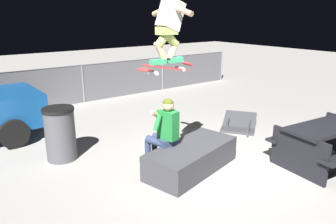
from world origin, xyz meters
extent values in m
plane|color=gray|center=(0.00, 0.00, 0.00)|extent=(40.00, 40.00, 0.00)
cube|color=#38383D|center=(-0.29, 0.07, 0.22)|extent=(1.92, 1.19, 0.45)
cube|color=#2D3856|center=(-0.60, 0.35, 0.51)|extent=(0.32, 0.20, 0.12)
cube|color=#1E7233|center=(-0.60, 0.35, 0.82)|extent=(0.28, 0.38, 0.50)
sphere|color=tan|center=(-0.60, 0.35, 1.17)|extent=(0.20, 0.20, 0.20)
sphere|color=#475019|center=(-0.60, 0.35, 1.19)|extent=(0.19, 0.19, 0.19)
cylinder|color=#1E7233|center=(-0.80, 0.36, 0.89)|extent=(0.20, 0.12, 0.29)
cylinder|color=tan|center=(-0.75, 0.48, 0.99)|extent=(0.25, 0.12, 0.19)
cylinder|color=#1E7233|center=(-0.42, 0.46, 0.89)|extent=(0.20, 0.12, 0.29)
cylinder|color=tan|center=(-0.52, 0.53, 0.99)|extent=(0.25, 0.12, 0.19)
cylinder|color=#2D3856|center=(-0.73, 0.52, 0.49)|extent=(0.23, 0.42, 0.14)
cylinder|color=#2D3856|center=(-0.78, 0.72, 0.24)|extent=(0.11, 0.11, 0.41)
cube|color=#2D9E66|center=(-0.79, 0.77, 0.04)|extent=(0.16, 0.28, 0.08)
cylinder|color=#2D3856|center=(-0.56, 0.57, 0.49)|extent=(0.23, 0.42, 0.14)
cylinder|color=#2D3856|center=(-0.60, 0.76, 0.24)|extent=(0.11, 0.11, 0.41)
cube|color=#2D9E66|center=(-0.62, 0.81, 0.04)|extent=(0.16, 0.28, 0.08)
cube|color=#B72D2D|center=(-0.69, 0.26, 1.82)|extent=(0.80, 0.26, 0.17)
cube|color=#B72D2D|center=(-0.24, 0.30, 1.84)|extent=(0.13, 0.21, 0.08)
cube|color=#B72D2D|center=(-1.13, 0.23, 1.84)|extent=(0.14, 0.21, 0.03)
cube|color=#99999E|center=(-0.41, 0.28, 1.79)|extent=(0.08, 0.16, 0.04)
cylinder|color=white|center=(-0.41, 0.37, 1.77)|extent=(0.06, 0.03, 0.05)
cylinder|color=white|center=(-0.40, 0.19, 1.77)|extent=(0.06, 0.03, 0.05)
cube|color=#99999E|center=(-0.96, 0.24, 1.79)|extent=(0.08, 0.16, 0.04)
cylinder|color=white|center=(-0.97, 0.33, 1.77)|extent=(0.06, 0.03, 0.05)
cylinder|color=white|center=(-0.96, 0.15, 1.77)|extent=(0.06, 0.03, 0.05)
cube|color=#2D9E66|center=(-0.51, 0.27, 1.93)|extent=(0.27, 0.12, 0.08)
cube|color=#2D9E66|center=(-0.87, 0.25, 1.93)|extent=(0.27, 0.12, 0.08)
cylinder|color=tan|center=(-0.56, 0.27, 2.09)|extent=(0.24, 0.12, 0.31)
cylinder|color=olive|center=(-0.63, 0.26, 2.29)|extent=(0.34, 0.16, 0.33)
cylinder|color=tan|center=(-0.81, 0.25, 2.09)|extent=(0.24, 0.12, 0.31)
cylinder|color=olive|center=(-0.74, 0.26, 2.29)|extent=(0.34, 0.16, 0.33)
cube|color=olive|center=(-0.69, 0.26, 2.39)|extent=(0.31, 0.22, 0.12)
cube|color=silver|center=(-0.61, 0.27, 2.63)|extent=(0.47, 0.25, 0.52)
cylinder|color=tan|center=(-0.60, 0.49, 2.69)|extent=(0.11, 0.45, 0.19)
cylinder|color=tan|center=(-0.57, 0.05, 2.69)|extent=(0.11, 0.45, 0.19)
cube|color=#38383D|center=(2.09, 1.07, 0.03)|extent=(1.28, 1.22, 0.06)
cube|color=#38383D|center=(2.09, 1.07, 0.09)|extent=(1.25, 1.20, 0.35)
cube|color=#38383D|center=(2.09, 1.38, 0.08)|extent=(0.78, 0.57, 0.16)
cube|color=#38383D|center=(2.09, 0.76, 0.08)|extent=(0.78, 0.57, 0.16)
cube|color=black|center=(1.82, -1.20, 0.72)|extent=(1.76, 0.87, 0.06)
cube|color=black|center=(1.88, -0.66, 0.42)|extent=(1.72, 0.41, 0.04)
cube|color=black|center=(1.05, -1.12, 0.36)|extent=(0.17, 1.10, 0.72)
cylinder|color=#47474C|center=(-1.96, 1.87, 0.47)|extent=(0.55, 0.55, 0.94)
cylinder|color=black|center=(-1.96, 1.87, 0.97)|extent=(0.58, 0.58, 0.06)
cylinder|color=slate|center=(0.00, 5.51, 0.58)|extent=(0.05, 0.05, 1.16)
cylinder|color=slate|center=(3.00, 5.51, 0.58)|extent=(0.05, 0.05, 1.16)
cylinder|color=slate|center=(6.00, 5.51, 0.58)|extent=(0.05, 0.05, 1.16)
cylinder|color=slate|center=(0.00, 5.51, 1.16)|extent=(12.00, 0.04, 0.04)
cube|color=#59595E|center=(0.00, 5.51, 0.58)|extent=(12.00, 0.01, 1.16)
cylinder|color=black|center=(-2.55, 3.00, 0.30)|extent=(0.60, 0.23, 0.60)
camera|label=1|loc=(-3.70, -3.82, 2.63)|focal=34.46mm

